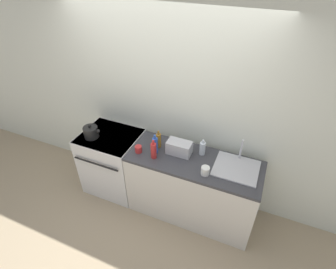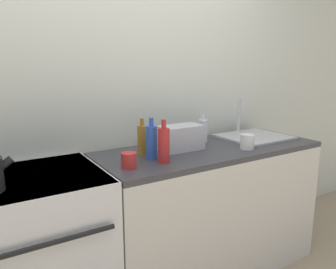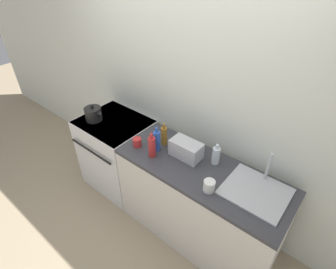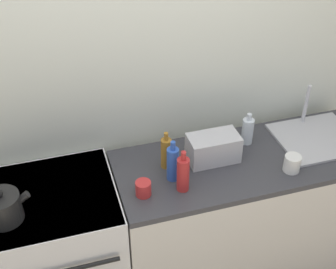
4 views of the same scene
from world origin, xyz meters
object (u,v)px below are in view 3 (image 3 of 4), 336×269
bottle_red (152,147)px  bottle_amber (164,136)px  bottle_clear (216,155)px  toaster (186,149)px  bottle_blue (157,141)px  stove (118,153)px  cup_red (137,142)px  kettle (93,114)px  cup_white (209,186)px

bottle_red → bottle_amber: bottle_red is taller
bottle_clear → toaster: bearing=-159.9°
bottle_clear → bottle_blue: (-0.53, -0.19, 0.02)m
stove → bottle_clear: bottle_clear is taller
bottle_amber → cup_red: bearing=-133.9°
stove → bottle_amber: bearing=4.4°
bottle_red → kettle: bearing=177.0°
kettle → cup_red: (0.70, -0.03, -0.03)m
stove → toaster: size_ratio=3.15×
bottle_red → cup_red: size_ratio=2.97×
bottle_clear → bottle_amber: size_ratio=0.88×
bottle_clear → bottle_amber: bearing=-171.7°
toaster → bottle_amber: size_ratio=1.25×
bottle_clear → cup_red: bearing=-159.6°
kettle → toaster: bearing=7.1°
toaster → cup_red: size_ratio=3.45×
kettle → cup_white: kettle is taller
kettle → cup_red: 0.70m
cup_white → bottle_red: bearing=177.3°
stove → bottle_blue: 0.89m
bottle_clear → cup_red: bottle_clear is taller
toaster → bottle_blue: size_ratio=1.16×
bottle_amber → cup_white: (0.66, -0.24, -0.05)m
stove → toaster: toaster is taller
stove → kettle: 0.57m
stove → bottle_red: bearing=-12.0°
toaster → bottle_clear: 0.27m
toaster → bottle_clear: size_ratio=1.43×
cup_red → bottle_blue: bearing=23.0°
toaster → cup_red: 0.49m
bottle_blue → cup_white: bearing=-11.0°
kettle → toaster: 1.17m
stove → bottle_clear: bearing=6.1°
toaster → bottle_red: bottle_red is taller
kettle → bottle_blue: bearing=3.3°
bottle_red → bottle_clear: size_ratio=1.23×
bottle_blue → cup_red: bottle_blue is taller
cup_white → cup_red: 0.85m
bottle_amber → stove: bearing=-175.6°
bottle_clear → cup_white: (0.13, -0.31, -0.04)m
bottle_blue → cup_white: bottle_blue is taller
kettle → bottle_blue: 0.89m
kettle → bottle_red: (0.91, -0.05, 0.03)m
toaster → stove: bearing=-177.8°
bottle_blue → stove: bearing=175.4°
stove → bottle_red: 0.92m
kettle → cup_red: kettle is taller
stove → bottle_amber: size_ratio=3.94×
cup_white → toaster: bearing=150.3°
stove → bottle_amber: 0.88m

